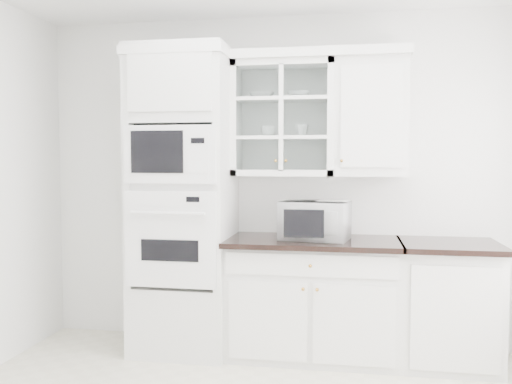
# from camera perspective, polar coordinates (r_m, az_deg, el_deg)

# --- Properties ---
(room_shell) EXTENTS (4.00, 3.50, 2.70)m
(room_shell) POSITION_cam_1_polar(r_m,az_deg,el_deg) (3.20, -0.15, 7.92)
(room_shell) COLOR white
(room_shell) RESTS_ON ground
(oven_column) EXTENTS (0.76, 0.68, 2.40)m
(oven_column) POSITION_cam_1_polar(r_m,az_deg,el_deg) (4.34, -7.64, -0.94)
(oven_column) COLOR silver
(oven_column) RESTS_ON ground
(base_cabinet_run) EXTENTS (1.32, 0.67, 0.92)m
(base_cabinet_run) POSITION_cam_1_polar(r_m,az_deg,el_deg) (4.30, 6.02, -10.94)
(base_cabinet_run) COLOR silver
(base_cabinet_run) RESTS_ON ground
(extra_base_cabinet) EXTENTS (0.72, 0.67, 0.92)m
(extra_base_cabinet) POSITION_cam_1_polar(r_m,az_deg,el_deg) (4.35, 19.53, -10.95)
(extra_base_cabinet) COLOR silver
(extra_base_cabinet) RESTS_ON ground
(upper_cabinet_glass) EXTENTS (0.80, 0.33, 0.90)m
(upper_cabinet_glass) POSITION_cam_1_polar(r_m,az_deg,el_deg) (4.34, 2.94, 7.68)
(upper_cabinet_glass) COLOR silver
(upper_cabinet_glass) RESTS_ON room_shell
(upper_cabinet_solid) EXTENTS (0.55, 0.33, 0.90)m
(upper_cabinet_solid) POSITION_cam_1_polar(r_m,az_deg,el_deg) (4.31, 11.97, 7.64)
(upper_cabinet_solid) COLOR silver
(upper_cabinet_solid) RESTS_ON room_shell
(crown_molding) EXTENTS (2.14, 0.38, 0.07)m
(crown_molding) POSITION_cam_1_polar(r_m,az_deg,el_deg) (4.39, 1.52, 14.02)
(crown_molding) COLOR white
(crown_molding) RESTS_ON room_shell
(countertop_microwave) EXTENTS (0.57, 0.50, 0.29)m
(countertop_microwave) POSITION_cam_1_polar(r_m,az_deg,el_deg) (4.17, 6.27, -2.95)
(countertop_microwave) COLOR white
(countertop_microwave) RESTS_ON base_cabinet_run
(bowl_a) EXTENTS (0.23, 0.23, 0.05)m
(bowl_a) POSITION_cam_1_polar(r_m,az_deg,el_deg) (4.36, 0.59, 10.10)
(bowl_a) COLOR white
(bowl_a) RESTS_ON upper_cabinet_glass
(bowl_b) EXTENTS (0.18, 0.18, 0.05)m
(bowl_b) POSITION_cam_1_polar(r_m,az_deg,el_deg) (4.32, 4.50, 10.17)
(bowl_b) COLOR white
(bowl_b) RESTS_ON upper_cabinet_glass
(cup_a) EXTENTS (0.12, 0.12, 0.09)m
(cup_a) POSITION_cam_1_polar(r_m,az_deg,el_deg) (4.33, 1.29, 6.40)
(cup_a) COLOR white
(cup_a) RESTS_ON upper_cabinet_glass
(cup_b) EXTENTS (0.13, 0.13, 0.10)m
(cup_b) POSITION_cam_1_polar(r_m,az_deg,el_deg) (4.31, 4.85, 6.49)
(cup_b) COLOR white
(cup_b) RESTS_ON upper_cabinet_glass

